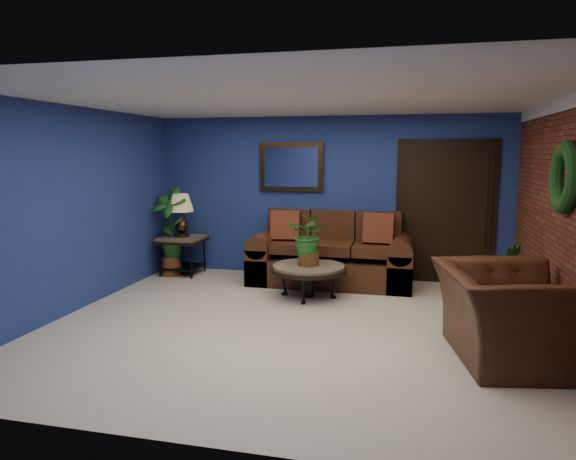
% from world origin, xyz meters
% --- Properties ---
extents(floor, '(5.50, 5.50, 0.00)m').
position_xyz_m(floor, '(0.00, 0.00, 0.00)').
color(floor, beige).
rests_on(floor, ground).
extents(wall_back, '(5.50, 0.04, 2.50)m').
position_xyz_m(wall_back, '(0.00, 2.50, 1.25)').
color(wall_back, navy).
rests_on(wall_back, ground).
extents(wall_left, '(0.04, 5.00, 2.50)m').
position_xyz_m(wall_left, '(-2.75, 0.00, 1.25)').
color(wall_left, navy).
rests_on(wall_left, ground).
extents(wall_right_brick, '(0.04, 5.00, 2.50)m').
position_xyz_m(wall_right_brick, '(2.75, 0.00, 1.25)').
color(wall_right_brick, brown).
rests_on(wall_right_brick, ground).
extents(ceiling, '(5.50, 5.00, 0.02)m').
position_xyz_m(ceiling, '(0.00, 0.00, 2.50)').
color(ceiling, silver).
rests_on(ceiling, wall_back).
extents(wall_mirror, '(1.02, 0.06, 0.77)m').
position_xyz_m(wall_mirror, '(-0.60, 2.46, 1.72)').
color(wall_mirror, '#3C2813').
rests_on(wall_mirror, wall_back).
extents(closet_door, '(1.44, 0.06, 2.18)m').
position_xyz_m(closet_door, '(1.75, 2.47, 1.05)').
color(closet_door, black).
rests_on(closet_door, wall_back).
extents(wreath, '(0.16, 0.72, 0.72)m').
position_xyz_m(wreath, '(2.69, 0.05, 1.70)').
color(wreath, black).
rests_on(wreath, wall_right_brick).
extents(sofa, '(2.38, 1.03, 1.07)m').
position_xyz_m(sofa, '(0.11, 2.09, 0.35)').
color(sofa, '#462214').
rests_on(sofa, ground).
extents(coffee_table, '(1.02, 1.02, 0.44)m').
position_xyz_m(coffee_table, '(-0.07, 1.19, 0.38)').
color(coffee_table, '#4C4842').
rests_on(coffee_table, ground).
extents(end_table, '(0.67, 0.67, 0.61)m').
position_xyz_m(end_table, '(-2.30, 2.05, 0.47)').
color(end_table, '#4C4842').
rests_on(end_table, ground).
extents(table_lamp, '(0.40, 0.40, 0.66)m').
position_xyz_m(table_lamp, '(-2.30, 2.05, 1.04)').
color(table_lamp, '#3C2813').
rests_on(table_lamp, end_table).
extents(side_chair, '(0.48, 0.48, 0.99)m').
position_xyz_m(side_chair, '(0.34, 2.12, 0.56)').
color(side_chair, '#503216').
rests_on(side_chair, ground).
extents(armchair, '(1.39, 1.52, 0.87)m').
position_xyz_m(armchair, '(2.15, -0.46, 0.43)').
color(armchair, '#462214').
rests_on(armchair, ground).
extents(coffee_plant, '(0.63, 0.58, 0.71)m').
position_xyz_m(coffee_plant, '(-0.07, 1.19, 0.83)').
color(coffee_plant, '#5C3217').
rests_on(coffee_plant, coffee_table).
extents(floor_plant, '(0.47, 0.42, 0.88)m').
position_xyz_m(floor_plant, '(2.35, 0.98, 0.47)').
color(floor_plant, '#5C3217').
rests_on(floor_plant, ground).
extents(tall_plant, '(0.70, 0.56, 1.41)m').
position_xyz_m(tall_plant, '(-2.45, 1.95, 0.76)').
color(tall_plant, brown).
rests_on(tall_plant, ground).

